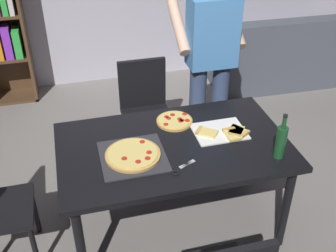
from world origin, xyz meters
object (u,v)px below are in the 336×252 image
at_px(kitchen_scissors, 178,169).
at_px(pepperoni_pizza_on_tray, 133,155).
at_px(person_serving_pizza, 210,58).
at_px(second_pizza_plain, 175,121).
at_px(wine_bottle, 281,141).
at_px(dining_table, 174,153).
at_px(couch, 281,57).
at_px(chair_far_side, 145,105).

bearing_deg(kitchen_scissors, pepperoni_pizza_on_tray, 142.34).
bearing_deg(person_serving_pizza, second_pizza_plain, -132.29).
bearing_deg(pepperoni_pizza_on_tray, second_pizza_plain, 41.92).
distance_m(pepperoni_pizza_on_tray, wine_bottle, 0.94).
relative_size(dining_table, pepperoni_pizza_on_tray, 3.71).
distance_m(dining_table, couch, 2.77).
height_order(pepperoni_pizza_on_tray, second_pizza_plain, pepperoni_pizza_on_tray).
xyz_separation_m(dining_table, second_pizza_plain, (0.08, 0.26, 0.09)).
bearing_deg(couch, second_pizza_plain, -136.51).
height_order(person_serving_pizza, wine_bottle, person_serving_pizza).
bearing_deg(kitchen_scissors, chair_far_side, 88.05).
bearing_deg(dining_table, person_serving_pizza, 55.30).
bearing_deg(pepperoni_pizza_on_tray, dining_table, 13.79).
relative_size(person_serving_pizza, second_pizza_plain, 6.68).
distance_m(pepperoni_pizza_on_tray, kitchen_scissors, 0.32).
xyz_separation_m(couch, wine_bottle, (-1.28, -2.29, 0.57)).
relative_size(chair_far_side, pepperoni_pizza_on_tray, 2.15).
height_order(wine_bottle, second_pizza_plain, wine_bottle).
relative_size(couch, person_serving_pizza, 0.99).
height_order(person_serving_pizza, kitchen_scissors, person_serving_pizza).
bearing_deg(second_pizza_plain, couch, 43.49).
distance_m(couch, kitchen_scissors, 3.01).
xyz_separation_m(dining_table, person_serving_pizza, (0.51, 0.73, 0.33)).
height_order(pepperoni_pizza_on_tray, wine_bottle, wine_bottle).
height_order(couch, wine_bottle, wine_bottle).
relative_size(dining_table, chair_far_side, 1.72).
bearing_deg(pepperoni_pizza_on_tray, kitchen_scissors, -37.66).
relative_size(chair_far_side, person_serving_pizza, 0.51).
bearing_deg(dining_table, kitchen_scissors, -98.90).
bearing_deg(couch, chair_far_side, -151.35).
bearing_deg(person_serving_pizza, couch, 42.07).
height_order(kitchen_scissors, second_pizza_plain, second_pizza_plain).
distance_m(dining_table, person_serving_pizza, 0.95).
relative_size(dining_table, second_pizza_plain, 5.92).
height_order(pepperoni_pizza_on_tray, kitchen_scissors, pepperoni_pizza_on_tray).
height_order(couch, person_serving_pizza, person_serving_pizza).
relative_size(person_serving_pizza, wine_bottle, 5.54).
bearing_deg(person_serving_pizza, pepperoni_pizza_on_tray, -134.83).
bearing_deg(couch, kitchen_scissors, -130.75).
height_order(chair_far_side, pepperoni_pizza_on_tray, chair_far_side).
relative_size(wine_bottle, kitchen_scissors, 1.61).
bearing_deg(wine_bottle, person_serving_pizza, 96.27).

